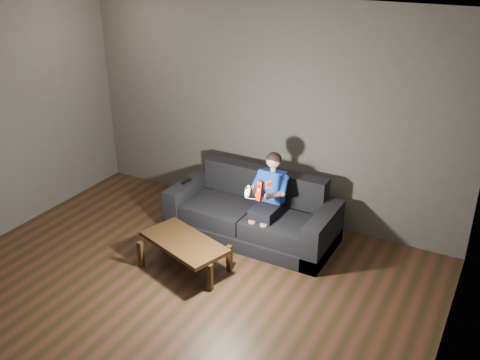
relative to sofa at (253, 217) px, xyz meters
The scene contains 10 objects.
floor 1.86m from the sofa, 95.29° to the right, with size 5.00×5.00×0.00m, color black.
back_wall 1.30m from the sofa, 104.41° to the left, with size 5.00×0.04×2.70m, color #3D3935.
right_wall 3.16m from the sofa, 38.26° to the right, with size 0.04×5.00×2.70m, color #3D3935.
ceiling 3.07m from the sofa, 95.29° to the right, with size 5.00×5.00×0.02m, color silver.
sofa is the anchor object (origin of this frame).
child 0.46m from the sofa, 13.09° to the right, with size 0.41×0.51×1.02m.
wii_remote_red 0.82m from the sofa, 55.79° to the right, with size 0.06×0.08×0.22m.
nunchuk_white 0.73m from the sofa, 70.55° to the right, with size 0.09×0.11×0.16m.
wii_remote_black 0.94m from the sofa, behind, with size 0.05×0.16×0.03m.
coffee_table 1.03m from the sofa, 108.26° to the right, with size 1.07×0.76×0.35m.
Camera 1 is at (2.71, -3.13, 3.34)m, focal length 40.00 mm.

